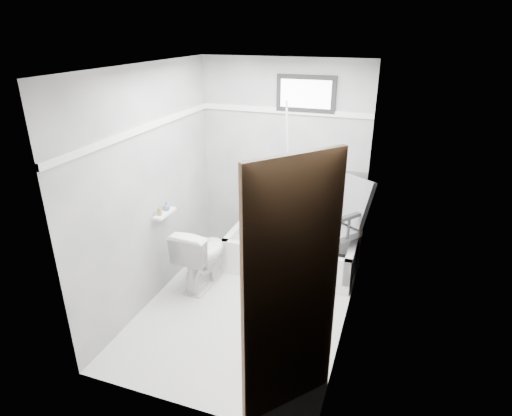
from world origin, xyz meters
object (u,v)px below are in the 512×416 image
at_px(door, 318,327).
at_px(toilet, 202,255).
at_px(soap_bottle_a, 159,210).
at_px(bathtub, 290,253).
at_px(office_chair, 331,224).
at_px(soap_bottle_b, 166,206).

bearing_deg(door, toilet, 135.28).
relative_size(door, soap_bottle_a, 21.42).
distance_m(bathtub, toilet, 1.07).
height_order(toilet, door, door).
bearing_deg(soap_bottle_a, office_chair, 30.07).
height_order(office_chair, door, door).
bearing_deg(bathtub, office_chair, 5.78).
height_order(bathtub, soap_bottle_b, soap_bottle_b).
distance_m(bathtub, office_chair, 0.63).
distance_m(toilet, door, 2.34).
height_order(toilet, soap_bottle_a, soap_bottle_a).
relative_size(office_chair, soap_bottle_b, 10.87).
bearing_deg(soap_bottle_b, bathtub, 32.66).
xyz_separation_m(bathtub, door, (0.75, -2.21, 0.79)).
xyz_separation_m(door, soap_bottle_b, (-1.92, 1.46, -0.04)).
bearing_deg(soap_bottle_b, toilet, 21.26).
relative_size(office_chair, soap_bottle_a, 11.32).
relative_size(bathtub, toilet, 2.06).
bearing_deg(office_chair, soap_bottle_a, -113.40).
distance_m(toilet, soap_bottle_a, 0.74).
distance_m(door, soap_bottle_a, 2.33).
bearing_deg(toilet, soap_bottle_b, 23.90).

